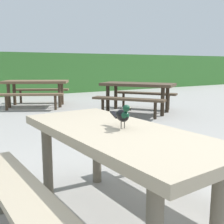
{
  "coord_description": "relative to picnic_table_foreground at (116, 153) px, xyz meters",
  "views": [
    {
      "loc": [
        -1.06,
        -1.46,
        1.21
      ],
      "look_at": [
        0.02,
        0.36,
        0.84
      ],
      "focal_mm": 44.0,
      "sensor_mm": 36.0,
      "label": 1
    }
  ],
  "objects": [
    {
      "name": "picnic_table_foreground",
      "position": [
        0.0,
        0.0,
        0.0
      ],
      "size": [
        1.8,
        1.85,
        0.74
      ],
      "color": "gray",
      "rests_on": "ground"
    },
    {
      "name": "picnic_table_far_centre",
      "position": [
        1.11,
        6.23,
        0.0
      ],
      "size": [
        2.29,
        2.28,
        0.74
      ],
      "color": "brown",
      "rests_on": "ground"
    },
    {
      "name": "bird_grackle",
      "position": [
        0.05,
        -0.02,
        0.29
      ],
      "size": [
        0.08,
        0.29,
        0.18
      ],
      "color": "black",
      "rests_on": "picnic_table_foreground"
    },
    {
      "name": "picnic_table_mid_left",
      "position": [
        3.03,
        3.91,
        0.0
      ],
      "size": [
        2.37,
        2.37,
        0.74
      ],
      "color": "#473828",
      "rests_on": "ground"
    }
  ]
}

